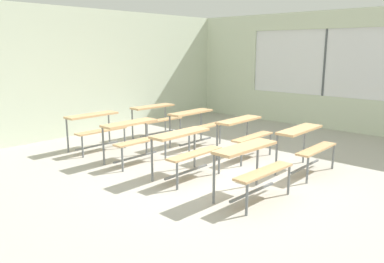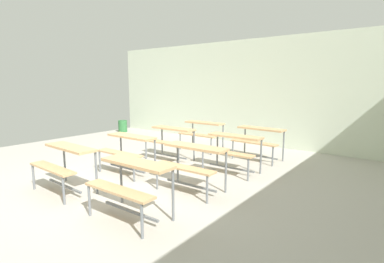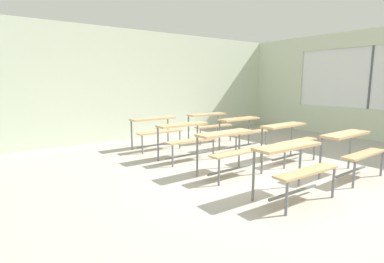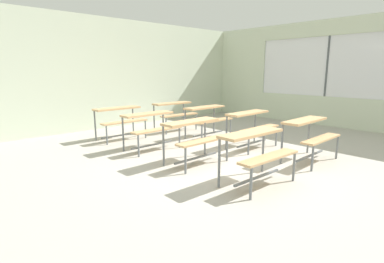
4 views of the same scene
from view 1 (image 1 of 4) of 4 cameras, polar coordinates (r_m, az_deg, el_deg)
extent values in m
cube|color=#ADA89E|center=(6.32, 3.54, -7.01)|extent=(10.00, 9.00, 0.05)
cube|color=beige|center=(9.49, -18.07, 8.32)|extent=(10.00, 0.12, 3.00)
cube|color=beige|center=(10.47, 21.24, 2.47)|extent=(0.12, 9.00, 0.85)
cube|color=beige|center=(10.36, 22.28, 15.37)|extent=(0.12, 9.00, 0.45)
cube|color=beige|center=(12.10, 5.72, 10.54)|extent=(0.12, 1.90, 1.70)
cube|color=white|center=(10.54, 19.23, 9.67)|extent=(0.02, 4.20, 1.70)
cube|color=#4C5156|center=(10.54, 19.23, 9.67)|extent=(0.06, 0.05, 1.70)
cube|color=tan|center=(5.35, 8.01, -2.36)|extent=(1.11, 0.35, 0.04)
cube|color=tan|center=(5.25, 10.73, -5.92)|extent=(1.11, 0.25, 0.03)
cylinder|color=slate|center=(5.17, 3.29, -6.97)|extent=(0.04, 0.04, 0.72)
cylinder|color=slate|center=(5.92, 9.73, -4.60)|extent=(0.04, 0.04, 0.72)
cylinder|color=slate|center=(4.90, 8.18, -9.95)|extent=(0.04, 0.04, 0.44)
cylinder|color=slate|center=(5.68, 14.25, -7.01)|extent=(0.04, 0.04, 0.44)
cube|color=slate|center=(5.46, 9.01, -8.92)|extent=(1.00, 0.06, 0.03)
cube|color=tan|center=(6.70, 15.80, 0.27)|extent=(1.10, 0.34, 0.04)
cube|color=tan|center=(6.63, 18.13, -2.49)|extent=(1.10, 0.24, 0.03)
cylinder|color=slate|center=(6.41, 12.50, -3.40)|extent=(0.04, 0.04, 0.72)
cylinder|color=slate|center=(7.28, 16.40, -1.74)|extent=(0.04, 0.04, 0.72)
cylinder|color=slate|center=(6.21, 16.86, -5.49)|extent=(0.04, 0.04, 0.44)
cylinder|color=slate|center=(7.10, 20.33, -3.52)|extent=(0.04, 0.04, 0.44)
cube|color=slate|center=(6.79, 16.55, -5.02)|extent=(1.00, 0.05, 0.03)
cube|color=tan|center=(6.17, -1.74, -0.27)|extent=(1.10, 0.33, 0.04)
cube|color=tan|center=(6.03, 0.47, -3.31)|extent=(1.10, 0.23, 0.03)
cylinder|color=slate|center=(6.02, -5.99, -4.19)|extent=(0.04, 0.04, 0.72)
cylinder|color=slate|center=(6.71, 0.38, -2.41)|extent=(0.04, 0.04, 0.72)
cylinder|color=slate|center=(5.69, -2.23, -6.62)|extent=(0.04, 0.04, 0.44)
cylinder|color=slate|center=(6.40, 4.06, -4.45)|extent=(0.04, 0.04, 0.44)
cube|color=slate|center=(6.24, -0.78, -6.02)|extent=(1.00, 0.04, 0.03)
cube|color=tan|center=(7.36, 7.06, 1.71)|extent=(1.11, 0.34, 0.04)
cube|color=tan|center=(7.25, 9.08, -0.79)|extent=(1.10, 0.24, 0.03)
cylinder|color=slate|center=(7.13, 3.76, -1.54)|extent=(0.04, 0.04, 0.72)
cylinder|color=slate|center=(7.92, 8.22, -0.23)|extent=(0.04, 0.04, 0.72)
cylinder|color=slate|center=(6.85, 7.38, -3.41)|extent=(0.04, 0.04, 0.44)
cylinder|color=slate|center=(7.67, 11.61, -1.85)|extent=(0.04, 0.04, 0.44)
cube|color=slate|center=(7.43, 7.82, -3.13)|extent=(1.00, 0.05, 0.03)
cube|color=tan|center=(7.10, -9.27, 1.25)|extent=(1.10, 0.32, 0.04)
cube|color=tan|center=(6.92, -7.57, -1.37)|extent=(1.10, 0.22, 0.03)
cylinder|color=slate|center=(7.01, -13.10, -2.08)|extent=(0.04, 0.04, 0.72)
cylinder|color=slate|center=(7.59, -6.85, -0.74)|extent=(0.04, 0.04, 0.72)
cylinder|color=slate|center=(6.61, -10.36, -4.09)|extent=(0.04, 0.04, 0.44)
cylinder|color=slate|center=(7.23, -4.00, -2.50)|extent=(0.04, 0.04, 0.44)
cube|color=slate|center=(7.14, -8.41, -3.78)|extent=(1.00, 0.04, 0.03)
cube|color=tan|center=(8.19, -0.17, 2.87)|extent=(1.10, 0.33, 0.04)
cube|color=tan|center=(8.03, 1.52, 0.65)|extent=(1.10, 0.23, 0.03)
cylinder|color=slate|center=(8.00, -3.32, 0.00)|extent=(0.04, 0.04, 0.72)
cylinder|color=slate|center=(8.71, 1.37, 1.04)|extent=(0.04, 0.04, 0.72)
cylinder|color=slate|center=(7.66, -0.42, -1.61)|extent=(0.04, 0.04, 0.44)
cylinder|color=slate|center=(8.40, 4.20, -0.39)|extent=(0.04, 0.04, 0.44)
cube|color=slate|center=(8.22, 0.55, -1.50)|extent=(1.00, 0.04, 0.03)
cube|color=tan|center=(8.12, -14.73, 2.39)|extent=(1.10, 0.33, 0.04)
cube|color=tan|center=(7.91, -13.38, 0.13)|extent=(1.10, 0.23, 0.03)
cylinder|color=slate|center=(8.06, -18.12, -0.50)|extent=(0.04, 0.04, 0.72)
cylinder|color=slate|center=(8.57, -12.28, 0.57)|extent=(0.04, 0.04, 0.72)
cylinder|color=slate|center=(7.63, -16.04, -2.16)|extent=(0.04, 0.04, 0.44)
cylinder|color=slate|center=(8.16, -10.03, -0.93)|extent=(0.04, 0.04, 0.44)
cube|color=slate|center=(8.13, -13.96, -2.03)|extent=(1.00, 0.04, 0.03)
cube|color=tan|center=(9.06, -5.88, 3.73)|extent=(1.11, 0.37, 0.04)
cube|color=tan|center=(8.86, -4.55, 1.72)|extent=(1.11, 0.27, 0.03)
cylinder|color=slate|center=(8.94, -8.90, 1.18)|extent=(0.04, 0.04, 0.72)
cylinder|color=slate|center=(9.54, -4.01, 2.00)|extent=(0.04, 0.04, 0.72)
cylinder|color=slate|center=(8.53, -6.71, -0.25)|extent=(0.04, 0.04, 0.44)
cylinder|color=slate|center=(9.16, -1.77, 0.71)|extent=(0.04, 0.04, 0.44)
cube|color=slate|center=(9.07, -5.24, -0.24)|extent=(1.00, 0.08, 0.03)
camera|label=2|loc=(8.74, 40.59, 7.41)|focal=27.51mm
camera|label=3|loc=(1.06, 12.61, -14.14)|focal=28.00mm
camera|label=4|loc=(1.06, 12.61, -14.14)|focal=28.00mm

